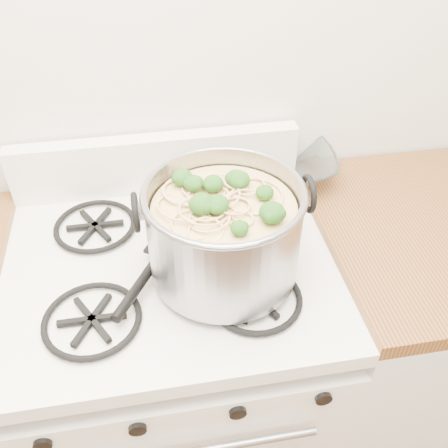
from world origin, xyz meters
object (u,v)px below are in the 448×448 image
stock_pot (224,233)px  glass_bowl (278,169)px  spatula (171,239)px  gas_range (181,377)px

stock_pot → glass_bowl: (0.21, 0.34, -0.09)m
spatula → gas_range: bearing=-72.5°
gas_range → spatula: 0.50m
gas_range → glass_bowl: (0.33, 0.28, 0.50)m
stock_pot → spatula: (-0.11, 0.10, -0.09)m
glass_bowl → stock_pot: bearing=-122.1°
stock_pot → spatula: bearing=136.3°
gas_range → glass_bowl: size_ratio=7.68×
spatula → glass_bowl: bearing=67.3°
spatula → glass_bowl: (0.32, 0.23, 0.00)m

